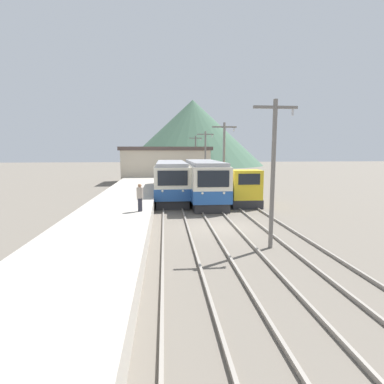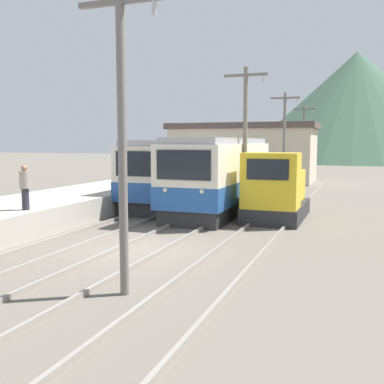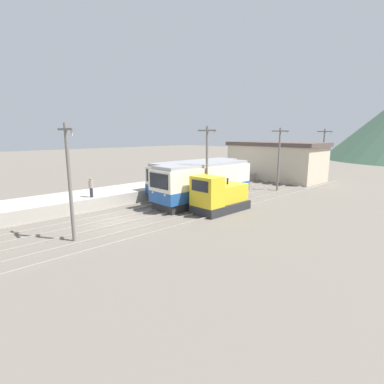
% 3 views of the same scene
% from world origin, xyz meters
% --- Properties ---
extents(ground_plane, '(200.00, 200.00, 0.00)m').
position_xyz_m(ground_plane, '(0.00, 0.00, 0.00)').
color(ground_plane, '#665E54').
extents(track_left, '(1.54, 60.00, 0.14)m').
position_xyz_m(track_left, '(-2.60, 0.00, 0.07)').
color(track_left, gray).
rests_on(track_left, ground).
extents(track_center, '(1.54, 60.00, 0.14)m').
position_xyz_m(track_center, '(0.20, 0.00, 0.07)').
color(track_center, gray).
rests_on(track_center, ground).
extents(track_right, '(1.54, 60.00, 0.14)m').
position_xyz_m(track_right, '(3.20, 0.00, 0.07)').
color(track_right, gray).
rests_on(track_right, ground).
extents(commuter_train_left, '(2.84, 10.49, 3.52)m').
position_xyz_m(commuter_train_left, '(-2.60, 10.34, 1.64)').
color(commuter_train_left, '#28282B').
rests_on(commuter_train_left, ground).
extents(commuter_train_center, '(2.84, 10.18, 3.62)m').
position_xyz_m(commuter_train_center, '(0.20, 8.52, 1.69)').
color(commuter_train_center, '#28282B').
rests_on(commuter_train_center, ground).
extents(shunting_locomotive, '(2.40, 4.90, 3.00)m').
position_xyz_m(shunting_locomotive, '(3.20, 7.17, 1.21)').
color(shunting_locomotive, '#28282B').
rests_on(shunting_locomotive, ground).
extents(catenary_mast_near, '(2.00, 0.20, 6.77)m').
position_xyz_m(catenary_mast_near, '(1.71, -3.96, 3.70)').
color(catenary_mast_near, slate).
rests_on(catenary_mast_near, ground).
extents(catenary_mast_mid, '(2.00, 0.20, 6.77)m').
position_xyz_m(catenary_mast_mid, '(1.71, 7.35, 3.70)').
color(catenary_mast_mid, slate).
rests_on(catenary_mast_mid, ground).
extents(catenary_mast_far, '(2.00, 0.20, 6.77)m').
position_xyz_m(catenary_mast_far, '(1.71, 18.66, 3.70)').
color(catenary_mast_far, slate).
rests_on(catenary_mast_far, ground).
extents(catenary_mast_distant, '(2.00, 0.20, 6.77)m').
position_xyz_m(catenary_mast_distant, '(1.71, 29.98, 3.70)').
color(catenary_mast_distant, slate).
rests_on(catenary_mast_distant, ground).
extents(person_on_platform, '(0.38, 0.38, 1.63)m').
position_xyz_m(person_on_platform, '(-4.64, 0.24, 1.88)').
color(person_on_platform, '#282833').
rests_on(person_on_platform, platform_left).
extents(station_building, '(12.60, 6.30, 5.02)m').
position_xyz_m(station_building, '(-2.97, 26.00, 2.53)').
color(station_building, beige).
rests_on(station_building, ground).
extents(mountain_backdrop, '(43.10, 43.10, 19.74)m').
position_xyz_m(mountain_backdrop, '(5.62, 76.16, 9.87)').
color(mountain_backdrop, '#3D5B47').
rests_on(mountain_backdrop, ground).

